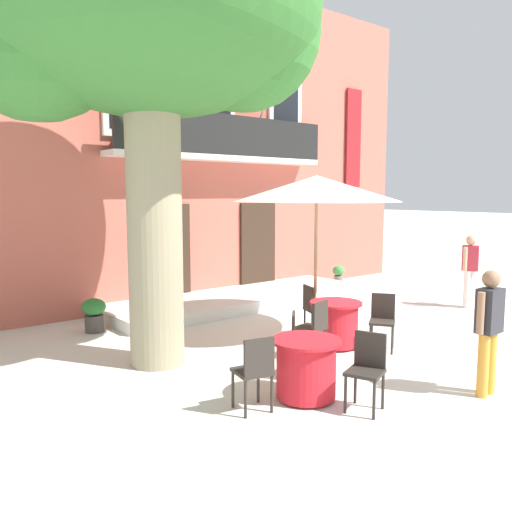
% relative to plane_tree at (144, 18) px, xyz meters
% --- Properties ---
extents(ground_plane, '(120.00, 120.00, 0.00)m').
position_rel_plane_tree_xyz_m(ground_plane, '(3.49, -1.54, -4.96)').
color(ground_plane, silver).
extents(building_facade, '(13.00, 5.09, 7.50)m').
position_rel_plane_tree_xyz_m(building_facade, '(3.55, 5.45, -1.22)').
color(building_facade, '#BC5B4C').
rests_on(building_facade, ground).
extents(entrance_step_platform, '(6.34, 1.90, 0.25)m').
position_rel_plane_tree_xyz_m(entrance_step_platform, '(3.55, 2.51, -4.84)').
color(entrance_step_platform, silver).
rests_on(entrance_step_platform, ground).
extents(plane_tree, '(5.17, 4.54, 6.65)m').
position_rel_plane_tree_xyz_m(plane_tree, '(0.00, 0.00, 0.00)').
color(plane_tree, gray).
rests_on(plane_tree, ground).
extents(cafe_table_near_tree, '(0.86, 0.86, 0.76)m').
position_rel_plane_tree_xyz_m(cafe_table_near_tree, '(2.79, -1.14, -4.57)').
color(cafe_table_near_tree, red).
rests_on(cafe_table_near_tree, ground).
extents(cafe_chair_near_tree_0, '(0.56, 0.56, 0.91)m').
position_rel_plane_tree_xyz_m(cafe_chair_near_tree_0, '(3.28, -1.71, -4.43)').
color(cafe_chair_near_tree_0, '#2D2823').
rests_on(cafe_chair_near_tree_0, ground).
extents(cafe_chair_near_tree_1, '(0.52, 0.52, 0.91)m').
position_rel_plane_tree_xyz_m(cafe_chair_near_tree_1, '(3.00, -0.41, -4.43)').
color(cafe_chair_near_tree_1, '#2D2823').
rests_on(cafe_chair_near_tree_1, ground).
extents(cafe_chair_near_tree_2, '(0.47, 0.47, 0.91)m').
position_rel_plane_tree_xyz_m(cafe_chair_near_tree_2, '(2.07, -1.36, -4.43)').
color(cafe_chair_near_tree_2, '#2D2823').
rests_on(cafe_chair_near_tree_2, ground).
extents(cafe_table_middle, '(0.86, 0.86, 0.76)m').
position_rel_plane_tree_xyz_m(cafe_table_middle, '(0.85, -2.42, -4.57)').
color(cafe_table_middle, red).
rests_on(cafe_table_middle, ground).
extents(cafe_chair_middle_0, '(0.47, 0.47, 0.91)m').
position_rel_plane_tree_xyz_m(cafe_chair_middle_0, '(0.10, -2.34, -4.43)').
color(cafe_chair_middle_0, '#2D2823').
rests_on(cafe_chair_middle_0, ground).
extents(cafe_chair_middle_1, '(0.52, 0.52, 0.91)m').
position_rel_plane_tree_xyz_m(cafe_chair_middle_1, '(1.18, -3.10, -4.43)').
color(cafe_chair_middle_1, '#2D2823').
rests_on(cafe_chair_middle_1, ground).
extents(cafe_chair_middle_2, '(0.57, 0.57, 0.91)m').
position_rel_plane_tree_xyz_m(cafe_chair_middle_2, '(1.32, -1.83, -4.43)').
color(cafe_chair_middle_2, '#2D2823').
rests_on(cafe_chair_middle_2, ground).
extents(cafe_umbrella, '(2.90, 2.90, 2.85)m').
position_rel_plane_tree_xyz_m(cafe_umbrella, '(3.00, -0.45, -2.35)').
color(cafe_umbrella, '#997A56').
rests_on(cafe_umbrella, ground).
extents(ground_planter_left, '(0.44, 0.44, 0.63)m').
position_rel_plane_tree_xyz_m(ground_planter_left, '(0.03, 2.29, -4.61)').
color(ground_planter_left, '#47423D').
rests_on(ground_planter_left, ground).
extents(ground_planter_right, '(0.32, 0.32, 0.58)m').
position_rel_plane_tree_xyz_m(ground_planter_right, '(7.07, 2.66, -4.64)').
color(ground_planter_right, slate).
rests_on(ground_planter_right, ground).
extents(pedestrian_near_entrance, '(0.53, 0.40, 1.62)m').
position_rel_plane_tree_xyz_m(pedestrian_near_entrance, '(7.36, -0.96, -4.05)').
color(pedestrian_near_entrance, silver).
rests_on(pedestrian_near_entrance, ground).
extents(pedestrian_mid_plaza, '(0.53, 0.22, 1.60)m').
position_rel_plane_tree_xyz_m(pedestrian_mid_plaza, '(2.70, -3.77, -4.06)').
color(pedestrian_mid_plaza, gold).
rests_on(pedestrian_mid_plaza, ground).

